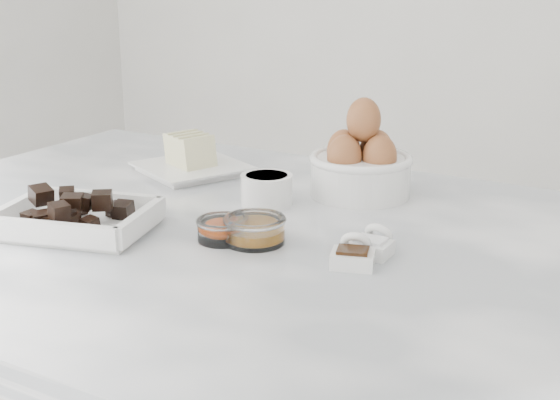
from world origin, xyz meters
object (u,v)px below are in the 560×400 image
at_px(butter_plate, 190,159).
at_px(sugar_ramekin, 267,188).
at_px(chocolate_dish, 77,215).
at_px(egg_bowl, 361,164).
at_px(honey_bowl, 255,229).
at_px(zest_bowl, 223,228).
at_px(vanilla_spoon, 353,254).
at_px(salt_spoon, 373,244).

relative_size(butter_plate, sugar_ramekin, 2.81).
bearing_deg(chocolate_dish, sugar_ramekin, 55.17).
height_order(egg_bowl, honey_bowl, egg_bowl).
bearing_deg(egg_bowl, zest_bowl, -103.91).
xyz_separation_m(chocolate_dish, vanilla_spoon, (0.36, 0.07, -0.01)).
relative_size(butter_plate, honey_bowl, 2.65).
xyz_separation_m(honey_bowl, salt_spoon, (0.14, 0.04, -0.01)).
height_order(sugar_ramekin, salt_spoon, sugar_ramekin).
height_order(honey_bowl, vanilla_spoon, vanilla_spoon).
bearing_deg(zest_bowl, chocolate_dish, -160.42).
height_order(butter_plate, honey_bowl, butter_plate).
bearing_deg(honey_bowl, sugar_ramekin, 115.88).
bearing_deg(chocolate_dish, salt_spoon, 17.84).
height_order(chocolate_dish, honey_bowl, chocolate_dish).
distance_m(zest_bowl, salt_spoon, 0.19).
bearing_deg(vanilla_spoon, zest_bowl, -177.12).
bearing_deg(honey_bowl, chocolate_dish, -160.66).
distance_m(chocolate_dish, egg_bowl, 0.42).
bearing_deg(vanilla_spoon, egg_bowl, 113.18).
bearing_deg(sugar_ramekin, egg_bowl, 49.45).
xyz_separation_m(sugar_ramekin, vanilla_spoon, (0.21, -0.15, -0.01)).
height_order(sugar_ramekin, honey_bowl, sugar_ramekin).
relative_size(egg_bowl, honey_bowl, 1.95).
distance_m(honey_bowl, zest_bowl, 0.04).
distance_m(chocolate_dish, butter_plate, 0.31).
distance_m(sugar_ramekin, honey_bowl, 0.16).
xyz_separation_m(butter_plate, sugar_ramekin, (0.20, -0.09, 0.00)).
height_order(honey_bowl, zest_bowl, honey_bowl).
xyz_separation_m(zest_bowl, vanilla_spoon, (0.18, 0.01, -0.00)).
distance_m(egg_bowl, zest_bowl, 0.28).
height_order(sugar_ramekin, egg_bowl, egg_bowl).
xyz_separation_m(chocolate_dish, egg_bowl, (0.25, 0.33, 0.03)).
distance_m(zest_bowl, vanilla_spoon, 0.18).
height_order(egg_bowl, vanilla_spoon, egg_bowl).
bearing_deg(honey_bowl, vanilla_spoon, -1.74).
height_order(butter_plate, vanilla_spoon, butter_plate).
height_order(honey_bowl, salt_spoon, salt_spoon).
bearing_deg(chocolate_dish, egg_bowl, 53.14).
bearing_deg(salt_spoon, sugar_ramekin, 153.96).
relative_size(sugar_ramekin, vanilla_spoon, 1.06).
height_order(chocolate_dish, egg_bowl, egg_bowl).
distance_m(butter_plate, vanilla_spoon, 0.47).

